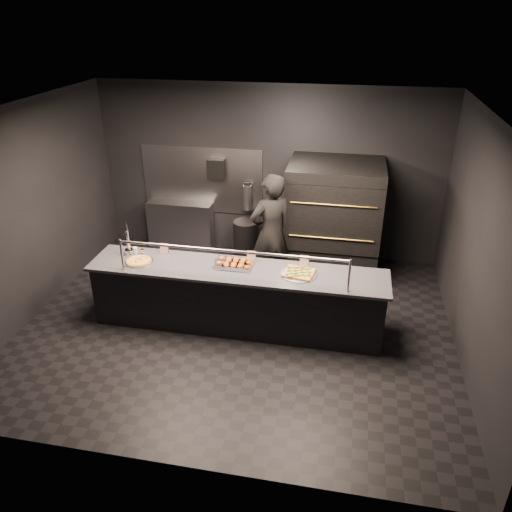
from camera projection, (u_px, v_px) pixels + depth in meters
name	position (u px, v px, depth m)	size (l,w,h in m)	color
room	(235.00, 229.00, 6.55)	(6.04, 6.00, 3.00)	black
service_counter	(237.00, 298.00, 6.98)	(4.10, 0.78, 1.37)	black
pizza_oven	(333.00, 219.00, 8.21)	(1.50, 1.23, 1.91)	black
prep_shelf	(181.00, 225.00, 9.28)	(1.20, 0.35, 0.90)	#99999E
towel_dispenser	(216.00, 169.00, 8.73)	(0.30, 0.20, 0.35)	black
fire_extinguisher	(247.00, 197.00, 8.86)	(0.14, 0.14, 0.51)	#B2B2B7
beer_tap	(129.00, 245.00, 7.10)	(0.13, 0.19, 0.52)	silver
round_pizza	(139.00, 261.00, 6.94)	(0.40, 0.40, 0.03)	silver
slider_tray_a	(231.00, 263.00, 6.88)	(0.52, 0.43, 0.07)	silver
slider_tray_b	(238.00, 265.00, 6.82)	(0.43, 0.32, 0.07)	silver
square_pizza	(299.00, 273.00, 6.63)	(0.49, 0.49, 0.05)	silver
condiment_jar	(137.00, 251.00, 7.14)	(0.16, 0.06, 0.11)	silver
tent_cards	(239.00, 255.00, 6.99)	(2.14, 0.04, 0.15)	white
trash_bin	(246.00, 241.00, 8.88)	(0.44, 0.44, 0.73)	black
worker	(271.00, 233.00, 7.74)	(0.70, 0.46, 1.91)	black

